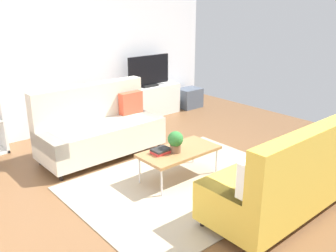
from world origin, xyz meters
name	(u,v)px	position (x,y,z in m)	size (l,w,h in m)	color
ground_plane	(167,177)	(0.00, 0.00, 0.00)	(7.68, 7.68, 0.00)	brown
wall_far	(68,52)	(0.00, 2.80, 1.45)	(6.40, 0.12, 2.90)	silver
area_rug	(186,184)	(0.05, -0.32, 0.01)	(2.90, 2.20, 0.01)	tan
couch_beige	(100,128)	(-0.28, 1.30, 0.44)	(1.91, 0.86, 1.10)	beige
couch_green	(284,180)	(0.39, -1.54, 0.44)	(1.90, 0.85, 1.10)	gold
coffee_table	(179,152)	(0.10, -0.12, 0.39)	(1.10, 0.56, 0.42)	#9E7042
tv_console	(149,101)	(1.58, 2.46, 0.32)	(1.40, 0.44, 0.64)	silver
tv	(149,71)	(1.58, 2.44, 0.95)	(1.00, 0.20, 0.64)	black
storage_trunk	(189,98)	(2.68, 2.36, 0.22)	(0.52, 0.40, 0.44)	#4C5666
potted_plant	(176,141)	(0.02, -0.14, 0.58)	(0.21, 0.21, 0.29)	brown
table_book_0	(161,152)	(-0.15, -0.04, 0.44)	(0.24, 0.18, 0.04)	red
table_book_1	(161,150)	(-0.15, -0.04, 0.47)	(0.24, 0.18, 0.03)	#262626
vase_0	(124,86)	(1.00, 2.51, 0.72)	(0.14, 0.14, 0.16)	#B24C4C
bottle_0	(134,86)	(1.19, 2.42, 0.71)	(0.04, 0.04, 0.14)	orange
bottle_1	(138,85)	(1.29, 2.42, 0.72)	(0.06, 0.06, 0.16)	purple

